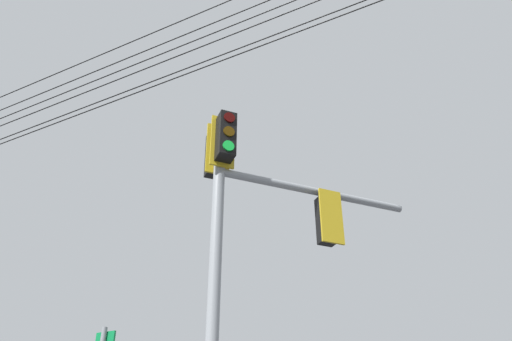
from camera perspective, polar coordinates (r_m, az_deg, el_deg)
signal_mast_assembly at (r=8.86m, az=-0.91°, el=-6.45°), size 3.86×1.71×7.12m
overhead_wire_span at (r=11.85m, az=-8.35°, el=13.06°), size 22.02×12.87×2.33m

